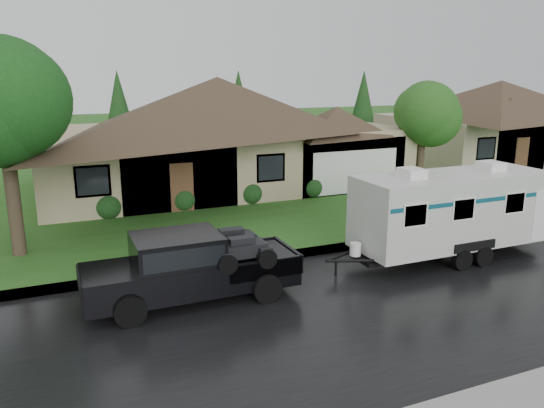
{
  "coord_description": "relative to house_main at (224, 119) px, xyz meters",
  "views": [
    {
      "loc": [
        -6.36,
        -12.9,
        5.99
      ],
      "look_at": [
        -0.02,
        2.0,
        1.95
      ],
      "focal_mm": 35.0,
      "sensor_mm": 36.0,
      "label": 1
    }
  ],
  "objects": [
    {
      "name": "shrub_row",
      "position": [
        -0.29,
        -4.54,
        -2.94
      ],
      "size": [
        13.6,
        1.0,
        1.0
      ],
      "color": "#143814",
      "rests_on": "lawn"
    },
    {
      "name": "house_main",
      "position": [
        0.0,
        0.0,
        0.0
      ],
      "size": [
        19.44,
        10.8,
        6.9
      ],
      "color": "tan",
      "rests_on": "lawn"
    },
    {
      "name": "curb",
      "position": [
        -2.29,
        -11.59,
        -3.52
      ],
      "size": [
        140.0,
        0.5,
        0.15
      ],
      "primitive_type": "cube",
      "color": "gray",
      "rests_on": "ground"
    },
    {
      "name": "pickup_truck",
      "position": [
        -5.52,
        -13.66,
        -2.59
      ],
      "size": [
        5.63,
        2.14,
        1.88
      ],
      "color": "black",
      "rests_on": "ground"
    },
    {
      "name": "road",
      "position": [
        -2.29,
        -15.84,
        -3.59
      ],
      "size": [
        140.0,
        8.0,
        0.01
      ],
      "primitive_type": "cube",
      "color": "black",
      "rests_on": "ground"
    },
    {
      "name": "lawn",
      "position": [
        -2.29,
        1.16,
        -3.52
      ],
      "size": [
        140.0,
        26.0,
        0.15
      ],
      "primitive_type": "cube",
      "color": "#27591B",
      "rests_on": "ground"
    },
    {
      "name": "tree_right_green",
      "position": [
        9.03,
        -4.77,
        0.27
      ],
      "size": [
        3.24,
        3.24,
        5.36
      ],
      "color": "#382B1E",
      "rests_on": "lawn"
    },
    {
      "name": "ground",
      "position": [
        -2.29,
        -13.84,
        -3.59
      ],
      "size": [
        140.0,
        140.0,
        0.0
      ],
      "primitive_type": "plane",
      "color": "#27591B",
      "rests_on": "ground"
    },
    {
      "name": "travel_trailer",
      "position": [
        3.28,
        -13.66,
        -1.94
      ],
      "size": [
        6.94,
        2.44,
        3.11
      ],
      "color": "silver",
      "rests_on": "ground"
    },
    {
      "name": "tree_left_green",
      "position": [
        -9.83,
        -8.27,
        1.22
      ],
      "size": [
        4.06,
        4.06,
        6.71
      ],
      "color": "#382B1E",
      "rests_on": "lawn"
    },
    {
      "name": "house_neighbor",
      "position": [
        19.97,
        0.5,
        -0.27
      ],
      "size": [
        15.12,
        9.72,
        6.45
      ],
      "color": "#BCA98B",
      "rests_on": "lawn"
    }
  ]
}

